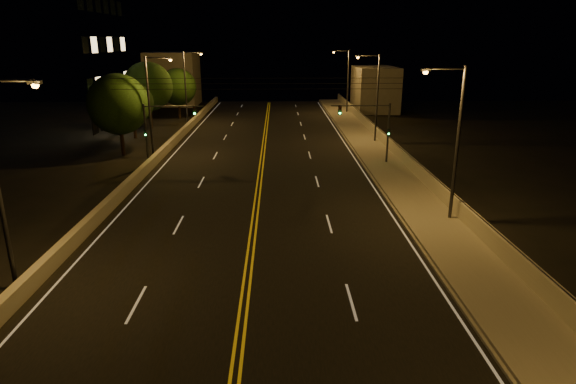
{
  "coord_description": "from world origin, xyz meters",
  "views": [
    {
      "loc": [
        1.44,
        -7.33,
        10.53
      ],
      "look_at": [
        2.0,
        18.0,
        2.5
      ],
      "focal_mm": 30.0,
      "sensor_mm": 36.0,
      "label": 1
    }
  ],
  "objects_px": {
    "streetlight_1": "(454,136)",
    "streetlight_4": "(2,173)",
    "streetlight_2": "(375,93)",
    "tree_2": "(148,87)",
    "tree_0": "(118,104)",
    "streetlight_6": "(187,83)",
    "tree_1": "(132,103)",
    "tree_3": "(178,87)",
    "traffic_signal_left": "(158,127)",
    "streetlight_3": "(346,77)",
    "streetlight_5": "(152,101)",
    "traffic_signal_right": "(376,126)"
  },
  "relations": [
    {
      "from": "streetlight_2",
      "to": "traffic_signal_left",
      "type": "xyz_separation_m",
      "value": [
        -20.24,
        -9.32,
        -1.82
      ]
    },
    {
      "from": "traffic_signal_left",
      "to": "tree_3",
      "type": "xyz_separation_m",
      "value": [
        -3.56,
        26.99,
        0.85
      ]
    },
    {
      "from": "streetlight_6",
      "to": "tree_0",
      "type": "bearing_deg",
      "value": -101.54
    },
    {
      "from": "streetlight_2",
      "to": "streetlight_3",
      "type": "distance_m",
      "value": 21.56
    },
    {
      "from": "streetlight_4",
      "to": "tree_2",
      "type": "height_order",
      "value": "streetlight_4"
    },
    {
      "from": "streetlight_6",
      "to": "streetlight_4",
      "type": "bearing_deg",
      "value": -90.0
    },
    {
      "from": "streetlight_4",
      "to": "streetlight_6",
      "type": "distance_m",
      "value": 43.0
    },
    {
      "from": "streetlight_1",
      "to": "streetlight_4",
      "type": "bearing_deg",
      "value": -160.38
    },
    {
      "from": "streetlight_6",
      "to": "tree_1",
      "type": "height_order",
      "value": "streetlight_6"
    },
    {
      "from": "streetlight_1",
      "to": "tree_1",
      "type": "relative_size",
      "value": 1.48
    },
    {
      "from": "traffic_signal_left",
      "to": "tree_1",
      "type": "relative_size",
      "value": 0.87
    },
    {
      "from": "streetlight_5",
      "to": "traffic_signal_left",
      "type": "relative_size",
      "value": 1.7
    },
    {
      "from": "streetlight_4",
      "to": "tree_3",
      "type": "bearing_deg",
      "value": 92.78
    },
    {
      "from": "streetlight_3",
      "to": "streetlight_5",
      "type": "distance_m",
      "value": 34.92
    },
    {
      "from": "streetlight_2",
      "to": "streetlight_1",
      "type": "bearing_deg",
      "value": -90.0
    },
    {
      "from": "streetlight_2",
      "to": "tree_2",
      "type": "height_order",
      "value": "streetlight_2"
    },
    {
      "from": "streetlight_1",
      "to": "tree_3",
      "type": "relative_size",
      "value": 1.34
    },
    {
      "from": "streetlight_3",
      "to": "tree_1",
      "type": "height_order",
      "value": "streetlight_3"
    },
    {
      "from": "streetlight_2",
      "to": "tree_2",
      "type": "bearing_deg",
      "value": 158.72
    },
    {
      "from": "streetlight_2",
      "to": "tree_0",
      "type": "relative_size",
      "value": 1.2
    },
    {
      "from": "streetlight_2",
      "to": "tree_1",
      "type": "bearing_deg",
      "value": 172.36
    },
    {
      "from": "traffic_signal_left",
      "to": "streetlight_5",
      "type": "bearing_deg",
      "value": 109.96
    },
    {
      "from": "traffic_signal_left",
      "to": "tree_2",
      "type": "distance_m",
      "value": 20.28
    },
    {
      "from": "streetlight_1",
      "to": "streetlight_3",
      "type": "height_order",
      "value": "same"
    },
    {
      "from": "streetlight_3",
      "to": "tree_3",
      "type": "relative_size",
      "value": 1.34
    },
    {
      "from": "streetlight_5",
      "to": "traffic_signal_left",
      "type": "distance_m",
      "value": 3.97
    },
    {
      "from": "tree_1",
      "to": "traffic_signal_left",
      "type": "bearing_deg",
      "value": -65.58
    },
    {
      "from": "streetlight_5",
      "to": "streetlight_6",
      "type": "xyz_separation_m",
      "value": [
        0.0,
        18.12,
        0.0
      ]
    },
    {
      "from": "streetlight_1",
      "to": "streetlight_6",
      "type": "xyz_separation_m",
      "value": [
        -21.44,
        35.35,
        0.0
      ]
    },
    {
      "from": "streetlight_5",
      "to": "streetlight_6",
      "type": "relative_size",
      "value": 1.0
    },
    {
      "from": "streetlight_1",
      "to": "streetlight_6",
      "type": "height_order",
      "value": "same"
    },
    {
      "from": "streetlight_3",
      "to": "traffic_signal_right",
      "type": "relative_size",
      "value": 1.7
    },
    {
      "from": "streetlight_3",
      "to": "tree_3",
      "type": "height_order",
      "value": "streetlight_3"
    },
    {
      "from": "streetlight_5",
      "to": "tree_1",
      "type": "relative_size",
      "value": 1.48
    },
    {
      "from": "streetlight_4",
      "to": "tree_3",
      "type": "height_order",
      "value": "streetlight_4"
    },
    {
      "from": "streetlight_1",
      "to": "streetlight_4",
      "type": "xyz_separation_m",
      "value": [
        -21.44,
        -7.65,
        0.0
      ]
    },
    {
      "from": "streetlight_6",
      "to": "tree_3",
      "type": "distance_m",
      "value": 6.12
    },
    {
      "from": "traffic_signal_left",
      "to": "traffic_signal_right",
      "type": "bearing_deg",
      "value": 0.0
    },
    {
      "from": "streetlight_3",
      "to": "streetlight_6",
      "type": "xyz_separation_m",
      "value": [
        -21.44,
        -9.44,
        0.0
      ]
    },
    {
      "from": "streetlight_4",
      "to": "streetlight_2",
      "type": "bearing_deg",
      "value": 55.22
    },
    {
      "from": "streetlight_1",
      "to": "traffic_signal_left",
      "type": "bearing_deg",
      "value": 145.48
    },
    {
      "from": "tree_0",
      "to": "tree_3",
      "type": "bearing_deg",
      "value": 87.23
    },
    {
      "from": "traffic_signal_right",
      "to": "tree_3",
      "type": "height_order",
      "value": "tree_3"
    },
    {
      "from": "streetlight_2",
      "to": "traffic_signal_left",
      "type": "relative_size",
      "value": 1.7
    },
    {
      "from": "tree_0",
      "to": "streetlight_6",
      "type": "bearing_deg",
      "value": 78.46
    },
    {
      "from": "traffic_signal_left",
      "to": "tree_0",
      "type": "xyz_separation_m",
      "value": [
        -4.65,
        4.54,
        1.34
      ]
    },
    {
      "from": "streetlight_2",
      "to": "tree_3",
      "type": "bearing_deg",
      "value": 143.4
    },
    {
      "from": "streetlight_3",
      "to": "tree_1",
      "type": "relative_size",
      "value": 1.48
    },
    {
      "from": "streetlight_4",
      "to": "tree_2",
      "type": "bearing_deg",
      "value": 96.21
    },
    {
      "from": "streetlight_2",
      "to": "tree_0",
      "type": "height_order",
      "value": "streetlight_2"
    }
  ]
}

